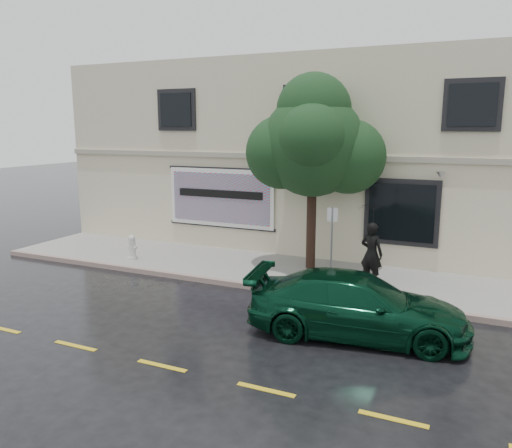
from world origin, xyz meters
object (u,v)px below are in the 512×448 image
at_px(car, 357,305).
at_px(street_tree, 313,146).
at_px(pedestrian, 371,254).
at_px(fire_hydrant, 132,247).

bearing_deg(car, street_tree, 22.01).
xyz_separation_m(car, pedestrian, (-0.37, 3.33, 0.36)).
distance_m(street_tree, fire_hydrant, 6.97).
bearing_deg(car, pedestrian, -1.55).
relative_size(car, pedestrian, 2.65).
bearing_deg(pedestrian, street_tree, -8.71).
bearing_deg(pedestrian, car, 112.67).
distance_m(car, fire_hydrant, 8.82).
height_order(pedestrian, street_tree, street_tree).
bearing_deg(fire_hydrant, pedestrian, 24.00).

